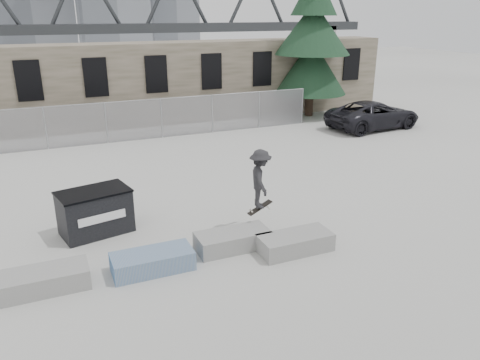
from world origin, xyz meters
name	(u,v)px	position (x,y,z in m)	size (l,w,h in m)	color
ground	(180,259)	(0.00, 0.00, 0.00)	(120.00, 120.00, 0.00)	beige
stone_wall	(94,86)	(0.00, 16.24, 2.26)	(36.00, 2.58, 4.50)	#665D4B
chainlink_fence	(106,122)	(0.00, 12.50, 1.04)	(22.06, 0.06, 2.02)	gray
planter_far_left	(44,279)	(-3.28, -0.14, 0.27)	(2.00, 0.90, 0.49)	#959592
planter_center_left	(152,261)	(-0.77, -0.28, 0.27)	(2.00, 0.90, 0.49)	#336099
planter_center_right	(233,239)	(1.51, -0.01, 0.27)	(2.00, 0.90, 0.49)	#959592
planter_offset	(295,242)	(3.00, -0.81, 0.27)	(2.00, 0.90, 0.49)	#959592
dumpster	(95,212)	(-1.78, 2.48, 0.66)	(2.19, 1.60, 1.30)	black
spruce_tree	(313,33)	(12.51, 14.21, 4.93)	(4.47, 4.47, 11.50)	#38281E
truss_bridge	(134,27)	(10.00, 55.00, 4.13)	(70.00, 3.00, 9.80)	#2D3033
suv	(374,115)	(14.01, 9.90, 0.75)	(2.50, 5.43, 1.51)	black
skateboarder	(260,179)	(2.65, 0.67, 1.63)	(0.89, 1.23, 1.90)	#262628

